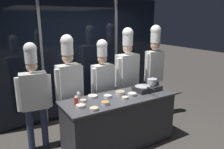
{
  "coord_description": "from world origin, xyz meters",
  "views": [
    {
      "loc": [
        -1.97,
        -2.97,
        2.25
      ],
      "look_at": [
        0.0,
        0.25,
        1.27
      ],
      "focal_mm": 35.0,
      "sensor_mm": 36.0,
      "label": 1
    }
  ],
  "objects_px": {
    "squeeze_bottle_clear": "(79,96)",
    "prep_bowl_onion": "(93,96)",
    "prep_bowl_noodles": "(125,98)",
    "chef_head": "(34,91)",
    "frying_pan": "(143,86)",
    "prep_bowl_mushrooms": "(120,93)",
    "stock_pot": "(152,81)",
    "prep_bowl_ginger": "(94,109)",
    "chef_line": "(102,79)",
    "prep_bowl_chicken": "(80,106)",
    "prep_bowl_bean_sprouts": "(108,96)",
    "chef_sous": "(69,81)",
    "portable_stove": "(147,88)",
    "chef_apprentice": "(154,63)",
    "squeeze_bottle_chili": "(76,100)",
    "prep_bowl_shrimp": "(83,100)",
    "prep_bowl_garlic": "(132,94)",
    "prep_bowl_carrots": "(105,103)",
    "chef_pastry": "(127,70)"
  },
  "relations": [
    {
      "from": "prep_bowl_noodles",
      "to": "squeeze_bottle_clear",
      "type": "bearing_deg",
      "value": 150.43
    },
    {
      "from": "prep_bowl_bean_sprouts",
      "to": "prep_bowl_mushrooms",
      "type": "bearing_deg",
      "value": 5.96
    },
    {
      "from": "frying_pan",
      "to": "prep_bowl_mushrooms",
      "type": "relative_size",
      "value": 2.93
    },
    {
      "from": "prep_bowl_shrimp",
      "to": "prep_bowl_chicken",
      "type": "height_order",
      "value": "prep_bowl_chicken"
    },
    {
      "from": "prep_bowl_garlic",
      "to": "chef_apprentice",
      "type": "relative_size",
      "value": 0.07
    },
    {
      "from": "prep_bowl_bean_sprouts",
      "to": "squeeze_bottle_chili",
      "type": "bearing_deg",
      "value": -177.85
    },
    {
      "from": "prep_bowl_shrimp",
      "to": "frying_pan",
      "type": "bearing_deg",
      "value": -5.56
    },
    {
      "from": "prep_bowl_carrots",
      "to": "chef_pastry",
      "type": "relative_size",
      "value": 0.06
    },
    {
      "from": "prep_bowl_shrimp",
      "to": "chef_pastry",
      "type": "distance_m",
      "value": 1.4
    },
    {
      "from": "prep_bowl_chicken",
      "to": "prep_bowl_noodles",
      "type": "bearing_deg",
      "value": -4.22
    },
    {
      "from": "stock_pot",
      "to": "squeeze_bottle_clear",
      "type": "distance_m",
      "value": 1.43
    },
    {
      "from": "prep_bowl_bean_sprouts",
      "to": "prep_bowl_onion",
      "type": "height_order",
      "value": "prep_bowl_bean_sprouts"
    },
    {
      "from": "prep_bowl_ginger",
      "to": "chef_line",
      "type": "height_order",
      "value": "chef_line"
    },
    {
      "from": "stock_pot",
      "to": "prep_bowl_ginger",
      "type": "height_order",
      "value": "stock_pot"
    },
    {
      "from": "prep_bowl_onion",
      "to": "chef_head",
      "type": "height_order",
      "value": "chef_head"
    },
    {
      "from": "prep_bowl_bean_sprouts",
      "to": "chef_sous",
      "type": "height_order",
      "value": "chef_sous"
    },
    {
      "from": "prep_bowl_bean_sprouts",
      "to": "stock_pot",
      "type": "bearing_deg",
      "value": -3.77
    },
    {
      "from": "prep_bowl_chicken",
      "to": "chef_pastry",
      "type": "relative_size",
      "value": 0.07
    },
    {
      "from": "squeeze_bottle_chili",
      "to": "prep_bowl_carrots",
      "type": "relative_size",
      "value": 1.37
    },
    {
      "from": "prep_bowl_mushrooms",
      "to": "prep_bowl_carrots",
      "type": "relative_size",
      "value": 1.36
    },
    {
      "from": "portable_stove",
      "to": "squeeze_bottle_clear",
      "type": "height_order",
      "value": "squeeze_bottle_clear"
    },
    {
      "from": "squeeze_bottle_chili",
      "to": "prep_bowl_ginger",
      "type": "relative_size",
      "value": 1.29
    },
    {
      "from": "frying_pan",
      "to": "squeeze_bottle_clear",
      "type": "xyz_separation_m",
      "value": [
        -1.17,
        0.24,
        -0.05
      ]
    },
    {
      "from": "frying_pan",
      "to": "prep_bowl_garlic",
      "type": "height_order",
      "value": "frying_pan"
    },
    {
      "from": "prep_bowl_bean_sprouts",
      "to": "chef_line",
      "type": "relative_size",
      "value": 0.07
    },
    {
      "from": "squeeze_bottle_clear",
      "to": "prep_bowl_bean_sprouts",
      "type": "xyz_separation_m",
      "value": [
        0.46,
        -0.18,
        -0.04
      ]
    },
    {
      "from": "chef_head",
      "to": "chef_apprentice",
      "type": "bearing_deg",
      "value": -173.02
    },
    {
      "from": "chef_pastry",
      "to": "prep_bowl_noodles",
      "type": "bearing_deg",
      "value": 45.72
    },
    {
      "from": "prep_bowl_ginger",
      "to": "prep_bowl_mushrooms",
      "type": "xyz_separation_m",
      "value": [
        0.72,
        0.38,
        0.01
      ]
    },
    {
      "from": "stock_pot",
      "to": "prep_bowl_bean_sprouts",
      "type": "xyz_separation_m",
      "value": [
        -0.94,
        0.06,
        -0.14
      ]
    },
    {
      "from": "squeeze_bottle_clear",
      "to": "prep_bowl_chicken",
      "type": "distance_m",
      "value": 0.35
    },
    {
      "from": "prep_bowl_onion",
      "to": "prep_bowl_shrimp",
      "type": "bearing_deg",
      "value": -155.47
    },
    {
      "from": "prep_bowl_ginger",
      "to": "chef_pastry",
      "type": "bearing_deg",
      "value": 36.59
    },
    {
      "from": "prep_bowl_noodles",
      "to": "prep_bowl_shrimp",
      "type": "xyz_separation_m",
      "value": [
        -0.65,
        0.25,
        -0.0
      ]
    },
    {
      "from": "chef_line",
      "to": "prep_bowl_shrimp",
      "type": "bearing_deg",
      "value": 33.55
    },
    {
      "from": "squeeze_bottle_clear",
      "to": "prep_bowl_onion",
      "type": "height_order",
      "value": "squeeze_bottle_clear"
    },
    {
      "from": "stock_pot",
      "to": "chef_sous",
      "type": "bearing_deg",
      "value": 158.89
    },
    {
      "from": "prep_bowl_chicken",
      "to": "chef_head",
      "type": "bearing_deg",
      "value": 126.05
    },
    {
      "from": "stock_pot",
      "to": "chef_apprentice",
      "type": "bearing_deg",
      "value": 45.77
    },
    {
      "from": "stock_pot",
      "to": "portable_stove",
      "type": "bearing_deg",
      "value": -179.87
    },
    {
      "from": "portable_stove",
      "to": "prep_bowl_chicken",
      "type": "xyz_separation_m",
      "value": [
        -1.4,
        -0.09,
        -0.02
      ]
    },
    {
      "from": "prep_bowl_shrimp",
      "to": "chef_line",
      "type": "xyz_separation_m",
      "value": [
        0.64,
        0.51,
        0.15
      ]
    },
    {
      "from": "prep_bowl_noodles",
      "to": "chef_head",
      "type": "distance_m",
      "value": 1.53
    },
    {
      "from": "stock_pot",
      "to": "prep_bowl_onion",
      "type": "relative_size",
      "value": 1.25
    },
    {
      "from": "squeeze_bottle_clear",
      "to": "prep_bowl_shrimp",
      "type": "relative_size",
      "value": 1.49
    },
    {
      "from": "chef_line",
      "to": "chef_head",
      "type": "bearing_deg",
      "value": -5.26
    },
    {
      "from": "prep_bowl_noodles",
      "to": "prep_bowl_carrots",
      "type": "bearing_deg",
      "value": -173.31
    },
    {
      "from": "squeeze_bottle_clear",
      "to": "prep_bowl_mushrooms",
      "type": "xyz_separation_m",
      "value": [
        0.74,
        -0.15,
        -0.04
      ]
    },
    {
      "from": "chef_sous",
      "to": "prep_bowl_garlic",
      "type": "bearing_deg",
      "value": 139.92
    },
    {
      "from": "chef_head",
      "to": "chef_line",
      "type": "bearing_deg",
      "value": -172.57
    }
  ]
}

